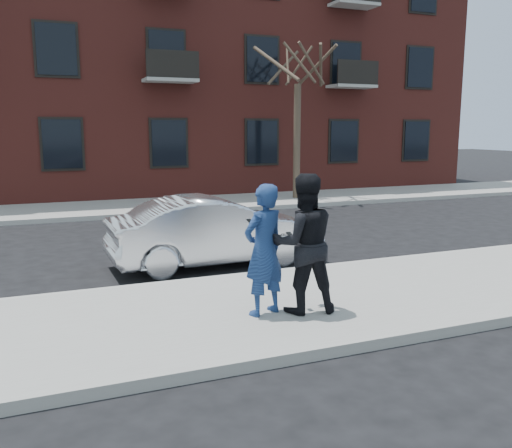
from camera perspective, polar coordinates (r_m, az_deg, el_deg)
name	(u,v)px	position (r m, az deg, el deg)	size (l,w,h in m)	color
ground	(345,298)	(9.10, 9.39, -7.69)	(100.00, 100.00, 0.00)	black
near_sidewalk	(354,298)	(8.88, 10.25, -7.66)	(50.00, 3.50, 0.15)	gray
near_curb	(303,271)	(10.38, 4.95, -4.93)	(50.00, 0.10, 0.15)	#999691
far_sidewalk	(179,205)	(19.37, -8.13, 2.00)	(50.00, 3.50, 0.15)	gray
far_curb	(192,212)	(17.64, -6.72, 1.25)	(50.00, 0.10, 0.15)	#999691
apartment_building	(182,53)	(26.43, -7.76, 17.36)	(24.30, 10.30, 12.30)	maroon
street_tree	(298,51)	(20.68, 4.45, 17.73)	(3.60, 3.60, 6.80)	#372C20
silver_sedan	(215,231)	(10.97, -4.31, -0.75)	(1.49, 4.26, 1.40)	silver
man_hoodie	(264,250)	(7.55, 0.84, -2.75)	(0.79, 0.65, 1.86)	navy
man_peacoat	(303,244)	(7.68, 5.01, -2.08)	(1.08, 0.91, 1.99)	black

